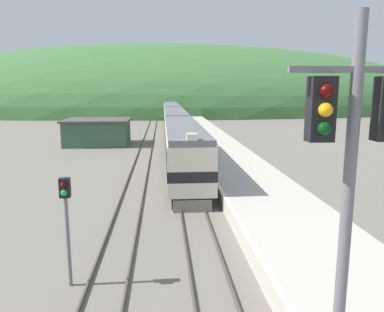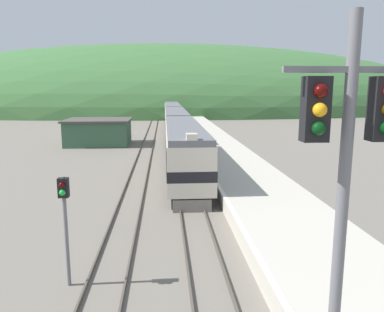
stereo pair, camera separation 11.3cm
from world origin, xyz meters
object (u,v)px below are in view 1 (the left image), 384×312
object	(u,v)px
carriage_third	(171,114)
carriage_fourth	(169,108)
signal_mast_main	(349,194)
express_train_lead_car	(184,148)
signal_post_siding	(66,209)
carriage_second	(175,124)

from	to	relation	value
carriage_third	carriage_fourth	xyz separation A→B (m)	(0.00, 21.35, 0.00)
carriage_third	signal_mast_main	world-z (taller)	signal_mast_main
express_train_lead_car	carriage_third	world-z (taller)	express_train_lead_car
carriage_third	signal_mast_main	bearing A→B (deg)	-88.86
signal_mast_main	signal_post_siding	xyz separation A→B (m)	(-6.53, 7.45, -2.56)
express_train_lead_car	carriage_fourth	distance (m)	63.82
carriage_second	signal_mast_main	distance (m)	46.16
carriage_fourth	signal_mast_main	world-z (taller)	signal_mast_main
carriage_fourth	signal_mast_main	xyz separation A→B (m)	(1.35, -88.73, 3.20)
signal_post_siding	express_train_lead_car	bearing A→B (deg)	73.45
signal_post_siding	signal_mast_main	bearing A→B (deg)	-48.77
express_train_lead_car	signal_post_siding	size ratio (longest dim) A/B	4.70
carriage_third	carriage_fourth	size ratio (longest dim) A/B	1.00
express_train_lead_car	signal_mast_main	distance (m)	25.14
carriage_third	signal_mast_main	xyz separation A→B (m)	(1.35, -67.38, 3.20)
carriage_third	express_train_lead_car	bearing A→B (deg)	-90.00
express_train_lead_car	signal_mast_main	world-z (taller)	signal_mast_main
carriage_third	carriage_second	bearing A→B (deg)	-90.00
carriage_second	signal_post_siding	xyz separation A→B (m)	(-5.19, -38.58, 0.64)
signal_mast_main	express_train_lead_car	bearing A→B (deg)	93.09
signal_post_siding	carriage_third	bearing A→B (deg)	85.05
express_train_lead_car	signal_mast_main	size ratio (longest dim) A/B	2.32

